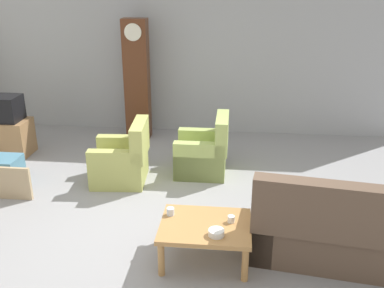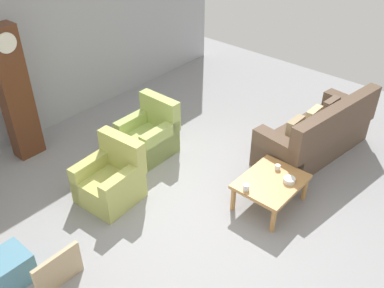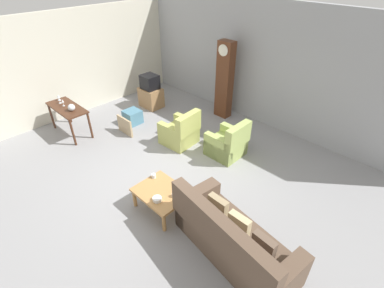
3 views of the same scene
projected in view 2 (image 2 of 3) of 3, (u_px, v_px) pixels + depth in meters
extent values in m
plane|color=gray|center=(206.00, 207.00, 6.07)|extent=(10.40, 10.40, 0.00)
cube|color=#9EA0A5|center=(41.00, 39.00, 7.11)|extent=(8.40, 0.16, 3.20)
cube|color=brown|center=(312.00, 140.00, 7.07)|extent=(2.20, 1.12, 0.44)
cube|color=brown|center=(337.00, 122.00, 6.55)|extent=(2.11, 0.49, 0.60)
cube|color=brown|center=(345.00, 115.00, 7.51)|extent=(0.35, 0.86, 0.68)
cube|color=brown|center=(277.00, 156.00, 6.50)|extent=(0.35, 0.86, 0.68)
cube|color=brown|center=(330.00, 109.00, 7.13)|extent=(0.37, 0.15, 0.36)
cube|color=#C6B284|center=(313.00, 119.00, 6.87)|extent=(0.36, 0.12, 0.36)
cube|color=#9E8966|center=(295.00, 129.00, 6.61)|extent=(0.36, 0.13, 0.36)
cube|color=tan|center=(109.00, 188.00, 6.10)|extent=(0.81, 0.81, 0.40)
cube|color=tan|center=(122.00, 152.00, 6.05)|extent=(0.23, 0.77, 0.52)
cube|color=tan|center=(94.00, 175.00, 6.19)|extent=(0.77, 0.21, 0.60)
cube|color=tan|center=(124.00, 191.00, 5.89)|extent=(0.77, 0.21, 0.60)
cube|color=#A3B761|center=(148.00, 142.00, 7.06)|extent=(0.76, 0.76, 0.40)
cube|color=#A3B761|center=(160.00, 111.00, 7.00)|extent=(0.18, 0.76, 0.52)
cube|color=#A3B761|center=(135.00, 131.00, 7.16)|extent=(0.76, 0.16, 0.60)
cube|color=#A3B761|center=(160.00, 144.00, 6.84)|extent=(0.76, 0.16, 0.60)
cube|color=#B27F47|center=(271.00, 182.00, 5.89)|extent=(0.96, 0.76, 0.05)
cylinder|color=#B27F47|center=(273.00, 220.00, 5.58)|extent=(0.07, 0.07, 0.38)
cylinder|color=#B27F47|center=(305.00, 188.00, 6.11)|extent=(0.07, 0.07, 0.38)
cylinder|color=#B27F47|center=(233.00, 199.00, 5.93)|extent=(0.07, 0.07, 0.38)
cylinder|color=#B27F47|center=(266.00, 170.00, 6.46)|extent=(0.07, 0.07, 0.38)
cube|color=#562D19|center=(15.00, 95.00, 6.55)|extent=(0.44, 0.28, 2.18)
cylinder|color=silver|center=(6.00, 43.00, 5.98)|extent=(0.30, 0.02, 0.30)
cube|color=tan|center=(58.00, 270.00, 4.86)|extent=(0.60, 0.05, 0.47)
cube|color=teal|center=(11.00, 268.00, 4.94)|extent=(0.43, 0.44, 0.39)
cylinder|color=white|center=(278.00, 167.00, 6.06)|extent=(0.08, 0.08, 0.07)
cylinder|color=silver|center=(246.00, 187.00, 5.69)|extent=(0.08, 0.08, 0.08)
cylinder|color=white|center=(289.00, 180.00, 5.83)|extent=(0.16, 0.16, 0.06)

